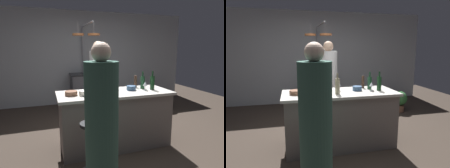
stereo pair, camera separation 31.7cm
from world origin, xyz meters
TOP-DOWN VIEW (x-y plane):
  - ground_plane at (0.00, 0.00)m, footprint 9.00×9.00m
  - back_wall at (0.00, 2.85)m, footprint 6.40×0.16m
  - kitchen_island at (0.00, 0.00)m, footprint 1.80×0.72m
  - stove_range at (0.00, 2.45)m, footprint 0.80×0.64m
  - chef at (0.01, 1.06)m, footprint 0.36×0.36m
  - bar_stool_left at (-0.55, -0.62)m, footprint 0.28×0.28m
  - guest_left at (-0.51, -1.02)m, footprint 0.35×0.35m
  - overhead_pot_rack at (-0.06, 2.02)m, footprint 0.61×1.31m
  - potted_plant at (1.88, 1.38)m, footprint 0.36×0.36m
  - pepper_mill at (0.46, 0.22)m, footprint 0.05×0.05m
  - wine_bottle_white at (-0.08, -0.14)m, footprint 0.07×0.07m
  - wine_bottle_red at (0.64, -0.04)m, footprint 0.07×0.07m
  - wine_bottle_green at (0.53, 0.09)m, footprint 0.07×0.07m
  - wine_glass_near_right_guest at (0.00, 0.09)m, footprint 0.07×0.07m
  - wine_glass_near_left_guest at (-0.23, 0.11)m, footprint 0.07×0.07m
  - wine_glass_by_chef at (0.50, -0.06)m, footprint 0.07×0.07m
  - mixing_bowl_wooden at (-0.69, -0.02)m, footprint 0.18×0.18m
  - mixing_bowl_blue at (0.29, 0.03)m, footprint 0.15×0.15m
  - mixing_bowl_ceramic at (-0.51, -0.08)m, footprint 0.16×0.16m

SIDE VIEW (x-z plane):
  - ground_plane at x=0.00m, z-range 0.00..0.00m
  - potted_plant at x=1.88m, z-range 0.04..0.56m
  - bar_stool_left at x=-0.55m, z-range 0.04..0.72m
  - stove_range at x=0.00m, z-range 0.00..0.89m
  - kitchen_island at x=0.00m, z-range 0.00..0.90m
  - guest_left at x=-0.51m, z-range -0.06..1.59m
  - chef at x=0.01m, z-range -0.06..1.66m
  - mixing_bowl_wooden at x=-0.69m, z-range 0.90..0.96m
  - mixing_bowl_blue at x=0.29m, z-range 0.90..0.97m
  - mixing_bowl_ceramic at x=-0.51m, z-range 0.90..0.97m
  - pepper_mill at x=0.46m, z-range 0.90..1.11m
  - wine_glass_near_right_guest at x=0.00m, z-range 0.93..1.08m
  - wine_glass_near_left_guest at x=-0.23m, z-range 0.93..1.08m
  - wine_glass_by_chef at x=0.50m, z-range 0.93..1.08m
  - wine_bottle_green at x=0.53m, z-range 0.86..1.16m
  - wine_bottle_red at x=0.64m, z-range 0.86..1.18m
  - wine_bottle_white at x=-0.08m, z-range 0.86..1.18m
  - back_wall at x=0.00m, z-range 0.00..2.60m
  - overhead_pot_rack at x=-0.06m, z-range 0.56..2.72m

